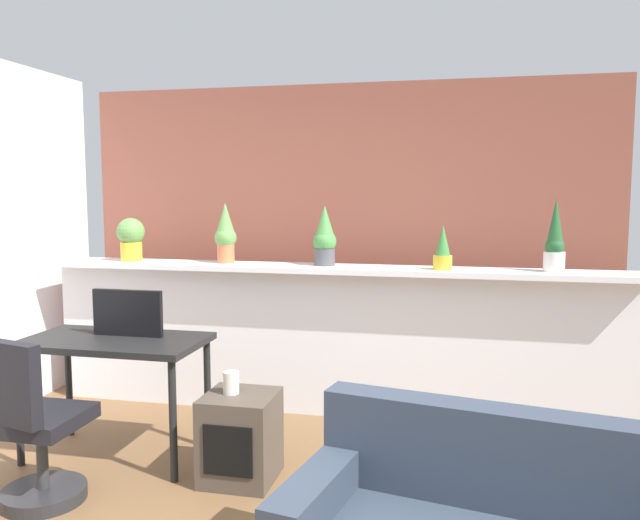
% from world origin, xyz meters
% --- Properties ---
extents(divider_wall, '(4.29, 0.16, 1.07)m').
position_xyz_m(divider_wall, '(0.00, 2.00, 0.53)').
color(divider_wall, white).
rests_on(divider_wall, ground).
extents(plant_shelf, '(4.29, 0.37, 0.04)m').
position_xyz_m(plant_shelf, '(0.00, 1.96, 1.09)').
color(plant_shelf, white).
rests_on(plant_shelf, divider_wall).
extents(brick_wall_behind, '(4.29, 0.10, 2.50)m').
position_xyz_m(brick_wall_behind, '(0.00, 2.60, 1.25)').
color(brick_wall_behind, brown).
rests_on(brick_wall_behind, ground).
extents(potted_plant_0, '(0.21, 0.21, 0.33)m').
position_xyz_m(potted_plant_0, '(-1.56, 1.97, 1.29)').
color(potted_plant_0, gold).
rests_on(potted_plant_0, plant_shelf).
extents(potted_plant_1, '(0.17, 0.17, 0.45)m').
position_xyz_m(potted_plant_1, '(-0.79, 2.00, 1.33)').
color(potted_plant_1, '#C66B42').
rests_on(potted_plant_1, plant_shelf).
extents(potted_plant_2, '(0.17, 0.17, 0.44)m').
position_xyz_m(potted_plant_2, '(-0.03, 2.00, 1.32)').
color(potted_plant_2, '#4C4C51').
rests_on(potted_plant_2, plant_shelf).
extents(potted_plant_3, '(0.13, 0.13, 0.31)m').
position_xyz_m(potted_plant_3, '(0.82, 1.92, 1.25)').
color(potted_plant_3, gold).
rests_on(potted_plant_3, plant_shelf).
extents(potted_plant_4, '(0.14, 0.14, 0.49)m').
position_xyz_m(potted_plant_4, '(1.55, 1.97, 1.32)').
color(potted_plant_4, silver).
rests_on(potted_plant_4, plant_shelf).
extents(desk, '(1.10, 0.60, 0.75)m').
position_xyz_m(desk, '(-1.13, 0.95, 0.67)').
color(desk, black).
rests_on(desk, ground).
extents(tv_monitor, '(0.46, 0.04, 0.29)m').
position_xyz_m(tv_monitor, '(-1.07, 1.03, 0.90)').
color(tv_monitor, black).
rests_on(tv_monitor, desk).
extents(office_chair, '(0.49, 0.49, 0.91)m').
position_xyz_m(office_chair, '(-1.22, 0.29, 0.39)').
color(office_chair, '#262628').
rests_on(office_chair, ground).
extents(side_cube_shelf, '(0.40, 0.41, 0.50)m').
position_xyz_m(side_cube_shelf, '(-0.27, 0.81, 0.25)').
color(side_cube_shelf, '#4C4238').
rests_on(side_cube_shelf, ground).
extents(vase_on_shelf, '(0.09, 0.09, 0.13)m').
position_xyz_m(vase_on_shelf, '(-0.32, 0.82, 0.56)').
color(vase_on_shelf, silver).
rests_on(vase_on_shelf, side_cube_shelf).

